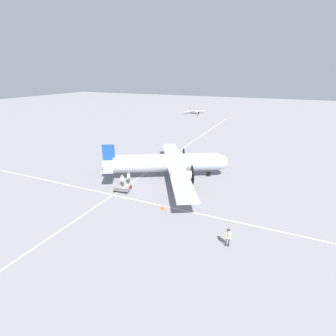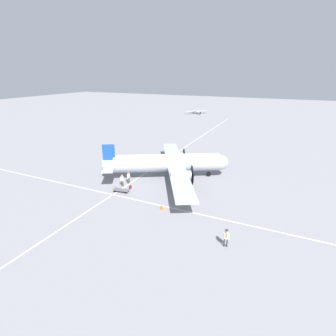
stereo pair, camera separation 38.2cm
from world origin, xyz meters
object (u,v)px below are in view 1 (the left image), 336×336
object	(u,v)px
baggage_cart	(121,190)
traffic_cone	(163,207)
suitcase_near_door	(131,187)
light_aircraft_distant	(195,112)
passenger_boarding	(129,177)
airliner_main	(170,163)
crew_foreground	(228,236)
ramp_agent	(122,179)

from	to	relation	value
baggage_cart	traffic_cone	bearing A→B (deg)	-24.54
suitcase_near_door	light_aircraft_distant	distance (m)	74.77
passenger_boarding	traffic_cone	xyz separation A→B (m)	(-4.92, -7.94, -0.86)
airliner_main	traffic_cone	world-z (taller)	airliner_main
crew_foreground	baggage_cart	distance (m)	17.10
airliner_main	suitcase_near_door	bearing A→B (deg)	-146.98
airliner_main	crew_foreground	distance (m)	18.34
crew_foreground	suitcase_near_door	world-z (taller)	crew_foreground
crew_foreground	traffic_cone	xyz separation A→B (m)	(3.96, 8.70, -0.87)
airliner_main	suitcase_near_door	distance (m)	7.54
baggage_cart	crew_foreground	bearing A→B (deg)	-29.65
traffic_cone	suitcase_near_door	bearing A→B (deg)	62.98
crew_foreground	traffic_cone	distance (m)	9.60
crew_foreground	suitcase_near_door	xyz separation A→B (m)	(7.39, 15.41, -0.91)
suitcase_near_door	light_aircraft_distant	world-z (taller)	light_aircraft_distant
light_aircraft_distant	passenger_boarding	bearing A→B (deg)	-37.17
baggage_cart	traffic_cone	size ratio (longest dim) A/B	3.69
passenger_boarding	suitcase_near_door	distance (m)	2.13
baggage_cart	ramp_agent	bearing A→B (deg)	109.57
crew_foreground	ramp_agent	xyz separation A→B (m)	(7.65, 16.93, -0.06)
passenger_boarding	airliner_main	bearing A→B (deg)	-39.19
passenger_boarding	light_aircraft_distant	xyz separation A→B (m)	(71.62, 14.40, -0.34)
ramp_agent	suitcase_near_door	world-z (taller)	ramp_agent
airliner_main	ramp_agent	xyz separation A→B (m)	(-6.11, 4.89, -1.34)
ramp_agent	baggage_cart	xyz separation A→B (m)	(-1.69, -0.93, -0.83)
ramp_agent	light_aircraft_distant	xyz separation A→B (m)	(72.86, 14.11, -0.30)
airliner_main	suitcase_near_door	xyz separation A→B (m)	(-6.37, 3.37, -2.20)
ramp_agent	light_aircraft_distant	bearing A→B (deg)	98.42
baggage_cart	traffic_cone	xyz separation A→B (m)	(-2.00, -7.30, 0.02)
traffic_cone	passenger_boarding	bearing A→B (deg)	58.21
airliner_main	ramp_agent	world-z (taller)	airliner_main
baggage_cart	light_aircraft_distant	distance (m)	76.04
airliner_main	passenger_boarding	bearing A→B (deg)	-162.41
ramp_agent	baggage_cart	world-z (taller)	ramp_agent
baggage_cart	suitcase_near_door	bearing A→B (deg)	58.23
airliner_main	traffic_cone	distance (m)	10.58
passenger_boarding	ramp_agent	distance (m)	1.27
suitcase_near_door	baggage_cart	bearing A→B (deg)	157.44
passenger_boarding	crew_foreground	bearing A→B (deg)	-114.01
airliner_main	crew_foreground	world-z (taller)	airliner_main
suitcase_near_door	traffic_cone	size ratio (longest dim) A/B	0.85
suitcase_near_door	traffic_cone	xyz separation A→B (m)	(-3.42, -6.71, 0.05)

